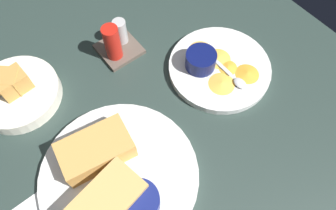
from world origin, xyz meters
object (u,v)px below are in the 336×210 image
at_px(sandwich_half_near, 96,150).
at_px(ramekin_light_gravy, 201,60).
at_px(ramekin_dark_sauce, 139,201).
at_px(condiment_caddy, 116,42).
at_px(plate_sandwich_main, 119,176).
at_px(plate_chips_companion, 219,68).
at_px(spoon_by_gravy_ramekin, 236,79).
at_px(bread_basket_rear, 16,92).
at_px(spoon_by_dark_ramekin, 116,183).
at_px(sandwich_half_far, 107,202).

height_order(sandwich_half_near, ramekin_light_gravy, sandwich_half_near).
distance_m(ramekin_dark_sauce, condiment_caddy, 0.35).
distance_m(plate_sandwich_main, plate_chips_companion, 0.32).
relative_size(plate_chips_companion, spoon_by_gravy_ramekin, 2.30).
distance_m(plate_chips_companion, bread_basket_rear, 0.44).
bearing_deg(ramekin_dark_sauce, spoon_by_dark_ramekin, 102.49).
bearing_deg(ramekin_dark_sauce, plate_sandwich_main, 90.02).
bearing_deg(ramekin_light_gravy, ramekin_dark_sauce, -149.86).
height_order(plate_chips_companion, bread_basket_rear, bread_basket_rear).
distance_m(sandwich_half_near, sandwich_half_far, 0.10).
bearing_deg(plate_sandwich_main, spoon_by_gravy_ramekin, 3.30).
xyz_separation_m(ramekin_dark_sauce, spoon_by_dark_ramekin, (-0.01, 0.06, -0.02)).
distance_m(spoon_by_gravy_ramekin, bread_basket_rear, 0.46).
bearing_deg(bread_basket_rear, plate_sandwich_main, -75.40).
height_order(sandwich_half_near, spoon_by_gravy_ramekin, sandwich_half_near).
relative_size(ramekin_light_gravy, spoon_by_gravy_ramekin, 0.68).
relative_size(ramekin_dark_sauce, plate_chips_companion, 0.32).
distance_m(plate_chips_companion, condiment_caddy, 0.24).
bearing_deg(plate_sandwich_main, bread_basket_rear, 104.60).
height_order(bread_basket_rear, condiment_caddy, condiment_caddy).
bearing_deg(plate_sandwich_main, condiment_caddy, 56.99).
xyz_separation_m(sandwich_half_far, condiment_caddy, (0.21, 0.28, -0.01)).
height_order(sandwich_half_near, plate_chips_companion, sandwich_half_near).
height_order(plate_chips_companion, spoon_by_gravy_ramekin, spoon_by_gravy_ramekin).
bearing_deg(spoon_by_gravy_ramekin, plate_chips_companion, 90.62).
bearing_deg(plate_sandwich_main, sandwich_half_far, -140.98).
bearing_deg(bread_basket_rear, spoon_by_dark_ramekin, -78.27).
bearing_deg(sandwich_half_near, sandwich_half_far, -110.98).
xyz_separation_m(sandwich_half_far, plate_chips_companion, (0.36, 0.10, -0.03)).
relative_size(plate_sandwich_main, sandwich_half_far, 2.06).
distance_m(spoon_by_dark_ramekin, plate_chips_companion, 0.33).
height_order(spoon_by_dark_ramekin, spoon_by_gravy_ramekin, same).
distance_m(ramekin_dark_sauce, bread_basket_rear, 0.35).
height_order(ramekin_light_gravy, condiment_caddy, condiment_caddy).
bearing_deg(ramekin_light_gravy, sandwich_half_far, -157.96).
xyz_separation_m(spoon_by_dark_ramekin, bread_basket_rear, (-0.06, 0.29, 0.00)).
height_order(ramekin_dark_sauce, ramekin_light_gravy, ramekin_light_gravy).
relative_size(sandwich_half_far, ramekin_light_gravy, 2.15).
bearing_deg(condiment_caddy, sandwich_half_far, -125.84).
bearing_deg(spoon_by_gravy_ramekin, sandwich_half_near, 173.35).
height_order(plate_sandwich_main, condiment_caddy, condiment_caddy).
bearing_deg(sandwich_half_far, spoon_by_dark_ramekin, 37.98).
distance_m(ramekin_light_gravy, spoon_by_gravy_ramekin, 0.09).
relative_size(spoon_by_gravy_ramekin, bread_basket_rear, 0.56).
bearing_deg(spoon_by_dark_ramekin, ramekin_light_gravy, 20.01).
height_order(sandwich_half_far, spoon_by_gravy_ramekin, sandwich_half_far).
bearing_deg(sandwich_half_near, spoon_by_dark_ramekin, -93.00).
height_order(spoon_by_dark_ramekin, plate_chips_companion, spoon_by_dark_ramekin).
bearing_deg(bread_basket_rear, plate_chips_companion, -28.65).
bearing_deg(ramekin_light_gravy, bread_basket_rear, 152.60).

